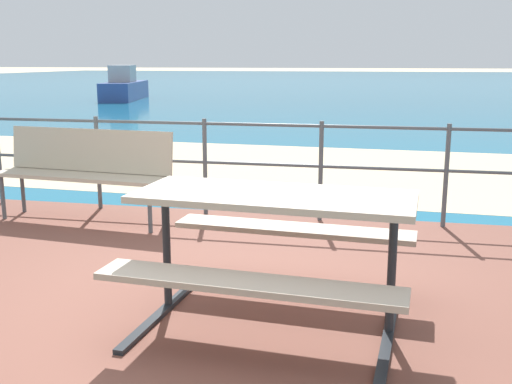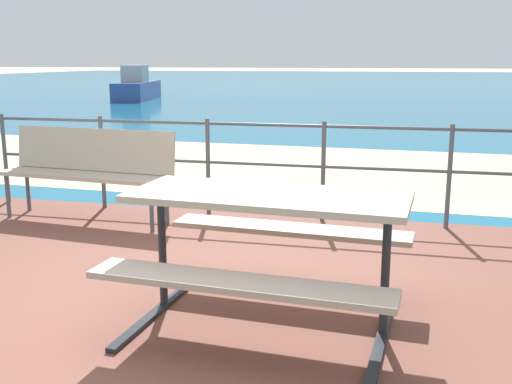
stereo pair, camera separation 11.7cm
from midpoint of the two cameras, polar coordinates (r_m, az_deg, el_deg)
ground_plane at (r=3.96m, az=-7.58°, el=-11.94°), size 240.00×240.00×0.00m
patio_paving at (r=3.95m, az=-7.60°, el=-11.54°), size 6.40×5.20×0.06m
sea_water at (r=43.44m, az=10.58°, el=9.98°), size 90.00×90.00×0.01m
beach_strip at (r=9.22m, az=4.11°, el=2.21°), size 54.16×7.09×0.01m
picnic_table at (r=3.58m, az=0.72°, el=-3.40°), size 1.72×1.44×0.80m
park_bench at (r=6.19m, az=-16.30°, el=2.42°), size 1.82×0.60×0.90m
railing_fence at (r=6.04m, az=-0.01°, el=3.35°), size 5.94×0.04×0.99m
boat_mid at (r=26.13m, az=-12.33°, el=9.55°), size 2.02×4.86×1.40m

